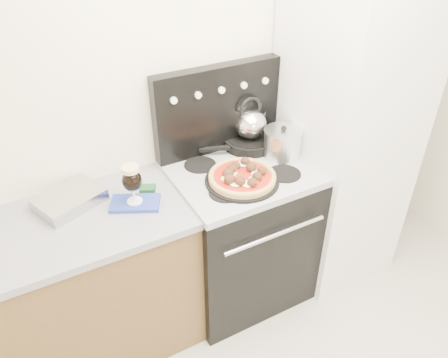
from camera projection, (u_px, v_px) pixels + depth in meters
room_shell at (351, 216)px, 1.54m from camera, size 3.52×3.01×2.52m
base_cabinet at (53, 303)px, 2.25m from camera, size 1.45×0.60×0.86m
countertop at (31, 237)px, 2.00m from camera, size 1.48×0.63×0.04m
stove_body at (240, 235)px, 2.66m from camera, size 0.76×0.65×0.88m
cooktop at (242, 173)px, 2.41m from camera, size 0.76×0.65×0.04m
backguard at (218, 109)px, 2.45m from camera, size 0.76×0.08×0.50m
fridge at (343, 137)px, 2.64m from camera, size 0.64×0.68×1.90m
foil_sheet at (69, 200)px, 2.15m from camera, size 0.37×0.32×0.06m
oven_mitt at (135, 203)px, 2.16m from camera, size 0.28×0.23×0.02m
beer_glass at (132, 184)px, 2.10m from camera, size 0.11×0.11×0.21m
pizza_pan at (242, 181)px, 2.30m from camera, size 0.40×0.40×0.01m
pizza at (242, 176)px, 2.28m from camera, size 0.45×0.45×0.05m
skillet at (249, 141)px, 2.60m from camera, size 0.40×0.40×0.06m
tea_kettle at (250, 121)px, 2.52m from camera, size 0.24×0.24×0.21m
stock_pot at (283, 144)px, 2.48m from camera, size 0.24×0.24×0.15m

